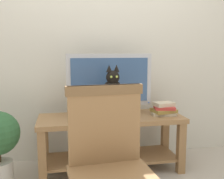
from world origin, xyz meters
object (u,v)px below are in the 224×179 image
Objects in this scene: book_stack at (164,109)px; tv at (109,83)px; media_box at (112,115)px; wooden_chair at (110,158)px; tv_stand at (111,133)px; cat at (112,95)px.

tv is at bearing 166.91° from book_stack.
media_box is 0.91m from wooden_chair.
tv is 2.38× the size of media_box.
tv is 0.33m from media_box.
cat is at bearing -95.50° from tv_stand.
book_stack is (0.53, 0.07, 0.02)m from media_box.
media_box is (-0.01, -0.11, 0.21)m from tv_stand.
media_box is at bearing 78.34° from wooden_chair.
tv reaches higher than wooden_chair.
cat reaches higher than wooden_chair.
tv_stand is 3.96× the size of media_box.
book_stack reaches higher than tv_stand.
tv_stand is 0.57m from book_stack.
media_box is at bearing -96.89° from tv_stand.
book_stack is at bearing -13.09° from tv.
cat is at bearing -171.29° from book_stack.
media_box reaches higher than tv_stand.
tv_stand is 1.66× the size of tv.
cat is 1.75× the size of book_stack.
media_box is 0.82× the size of cat.
book_stack is at bearing 53.36° from wooden_chair.
tv_stand is 0.49m from tv.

